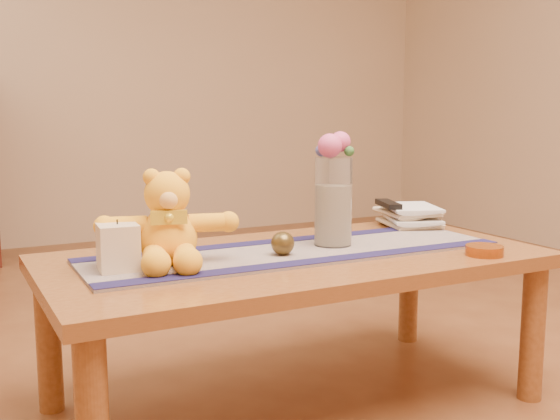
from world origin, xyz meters
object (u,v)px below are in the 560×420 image
teddy_bear (168,219)px  glass_vase (333,202)px  book_bottom (387,225)px  tv_remote (388,204)px  bronze_ball (283,243)px  amber_dish (484,250)px  pillar_candle (118,247)px

teddy_bear → glass_vase: (0.51, -0.00, 0.01)m
glass_vase → book_bottom: (0.34, 0.20, -0.13)m
book_bottom → teddy_bear: bearing=-152.1°
glass_vase → tv_remote: size_ratio=1.62×
bronze_ball → tv_remote: size_ratio=0.41×
amber_dish → pillar_candle: bearing=164.2°
pillar_candle → bronze_ball: size_ratio=1.78×
tv_remote → pillar_candle: bearing=-150.3°
amber_dish → teddy_bear: bearing=160.7°
tv_remote → teddy_bear: bearing=-149.6°
bronze_ball → pillar_candle: bearing=175.3°
bronze_ball → tv_remote: 0.59m
book_bottom → amber_dish: 0.48m
teddy_bear → pillar_candle: 0.15m
teddy_bear → bronze_ball: (0.31, -0.05, -0.08)m
book_bottom → amber_dish: amber_dish is taller
teddy_bear → amber_dish: size_ratio=3.27×
teddy_bear → book_bottom: teddy_bear is taller
teddy_bear → tv_remote: 0.87m
glass_vase → bronze_ball: size_ratio=3.98×
book_bottom → bronze_ball: bearing=-140.1°
glass_vase → teddy_bear: bearing=179.9°
book_bottom → tv_remote: tv_remote is taller
bronze_ball → amber_dish: bronze_ball is taller
teddy_bear → bronze_ball: size_ratio=5.28×
pillar_candle → book_bottom: (0.98, 0.21, -0.06)m
amber_dish → bronze_ball: bearing=155.6°
pillar_candle → bronze_ball: 0.45m
bronze_ball → amber_dish: 0.57m
glass_vase → bronze_ball: glass_vase is taller
tv_remote → amber_dish: tv_remote is taller
pillar_candle → bronze_ball: (0.45, -0.04, -0.03)m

